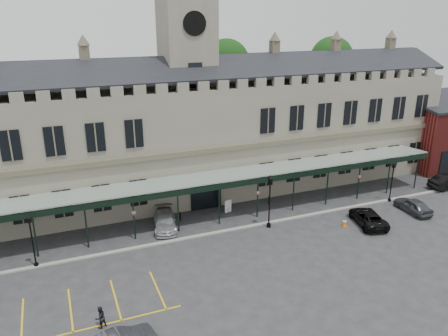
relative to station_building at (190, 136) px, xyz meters
name	(u,v)px	position (x,y,z in m)	size (l,w,h in m)	color
ground	(252,261)	(0.00, -15.91, -6.47)	(140.00, 140.00, 0.00)	#2A2A2D
station_building	(190,136)	(0.00, 0.00, 0.00)	(60.00, 10.36, 17.30)	#6D6A5B
clock_tower	(188,73)	(0.00, 0.09, 6.64)	(5.60, 5.60, 24.80)	#6D6A5B
canopy	(218,199)	(0.00, -8.45, -4.06)	(50.00, 4.10, 4.30)	#8C9E93
brick_annex	(444,133)	(34.00, -2.94, -2.31)	(12.40, 8.36, 9.23)	maroon
kerb	(226,231)	(0.00, -10.41, -6.41)	(60.00, 0.40, 0.12)	gray
parking_markings	(71,314)	(-14.00, -17.41, -6.47)	(16.00, 6.00, 0.01)	gold
tree_behind_mid	(226,64)	(8.00, 9.09, 6.35)	(6.00, 6.00, 16.00)	#332314
tree_behind_right	(332,60)	(24.00, 9.09, 6.35)	(6.00, 6.00, 16.00)	#332314
lamp_post_left	(32,236)	(-16.14, -10.32, -3.76)	(0.43, 0.43, 4.57)	black
lamp_post_mid	(270,197)	(4.03, -11.09, -3.39)	(0.49, 0.49, 5.20)	black
lamp_post_right	(392,178)	(18.74, -10.59, -3.83)	(0.42, 0.42, 4.46)	black
traffic_cone	(345,223)	(10.73, -13.61, -6.11)	(0.47, 0.47, 0.74)	#DC5E06
sign_board	(228,206)	(1.74, -6.69, -5.83)	(0.76, 0.22, 1.31)	black
bollard_left	(180,216)	(-3.27, -6.67, -6.04)	(0.15, 0.15, 0.85)	black
bollard_right	(269,200)	(6.44, -6.50, -6.03)	(0.16, 0.16, 0.88)	black
car_taxi	(165,221)	(-5.00, -7.62, -5.76)	(2.00, 4.91, 1.42)	#A7AAAF
car_van	(368,217)	(13.00, -14.08, -5.78)	(2.28, 4.93, 1.37)	black
car_right_a	(413,205)	(19.00, -13.57, -5.75)	(1.70, 4.23, 1.44)	#3D3F45
person_b	(100,317)	(-12.30, -19.49, -5.71)	(0.74, 0.57, 1.52)	black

